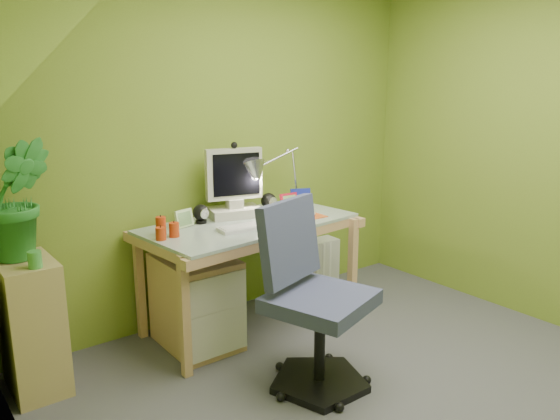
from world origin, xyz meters
TOP-DOWN VIEW (x-y plane):
  - floor at (0.00, 0.00)m, footprint 3.20×3.20m
  - wall_back at (0.00, 1.60)m, footprint 3.20×0.01m
  - wall_left at (-1.60, 0.00)m, footprint 0.01×3.20m
  - slope_ceiling at (-1.00, 0.00)m, footprint 1.10×3.20m
  - desk at (-0.07, 1.23)m, footprint 1.44×0.82m
  - monitor at (-0.07, 1.41)m, footprint 0.43×0.32m
  - speaker_left at (-0.34, 1.39)m, footprint 0.12×0.12m
  - speaker_right at (0.20, 1.39)m, footprint 0.13×0.13m
  - keyboard at (-0.15, 1.09)m, footprint 0.44×0.18m
  - mousepad at (0.31, 1.09)m, footprint 0.22×0.16m
  - mouse at (0.31, 1.09)m, footprint 0.12×0.08m
  - amber_tumbler at (0.11, 1.15)m, footprint 0.07×0.07m
  - candle_cluster at (-0.67, 1.24)m, footprint 0.16×0.14m
  - photo_frame_red at (0.35, 1.35)m, footprint 0.14×0.03m
  - photo_frame_blue at (0.49, 1.39)m, footprint 0.14×0.08m
  - photo_frame_green at (-0.47, 1.37)m, footprint 0.13×0.05m
  - desk_lamp at (0.38, 1.41)m, footprint 0.62×0.38m
  - side_ledge at (-1.43, 1.31)m, footprint 0.27×0.42m
  - potted_plant at (-1.42, 1.36)m, footprint 0.38×0.32m
  - green_cup at (-1.41, 1.16)m, footprint 0.07×0.07m
  - task_chair at (-0.19, 0.40)m, footprint 0.72×0.72m
  - radiator at (0.72, 1.50)m, footprint 0.41×0.18m

SIDE VIEW (x-z plane):
  - floor at x=0.00m, z-range -0.01..0.00m
  - radiator at x=0.72m, z-range 0.00..0.40m
  - side_ledge at x=-1.43m, z-range 0.00..0.73m
  - desk at x=-0.07m, z-range 0.00..0.74m
  - task_chair at x=-0.19m, z-range 0.00..1.04m
  - mousepad at x=0.31m, z-range 0.74..0.74m
  - keyboard at x=-0.15m, z-range 0.74..0.76m
  - mouse at x=0.31m, z-range 0.74..0.78m
  - green_cup at x=-1.41m, z-range 0.73..0.82m
  - amber_tumbler at x=0.11m, z-range 0.74..0.82m
  - photo_frame_green at x=-0.47m, z-range 0.74..0.85m
  - candle_cluster at x=-0.67m, z-range 0.74..0.85m
  - photo_frame_red at x=0.35m, z-range 0.74..0.85m
  - speaker_left at x=-0.34m, z-range 0.74..0.86m
  - photo_frame_blue at x=0.49m, z-range 0.74..0.86m
  - speaker_right at x=0.20m, z-range 0.74..0.87m
  - monitor at x=-0.07m, z-range 0.74..1.27m
  - potted_plant at x=-1.42m, z-range 0.73..1.36m
  - desk_lamp at x=0.38m, z-range 0.74..1.36m
  - wall_back at x=0.00m, z-range 0.00..2.40m
  - wall_left at x=-1.60m, z-range 0.00..2.40m
  - slope_ceiling at x=-1.00m, z-range 1.30..2.40m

